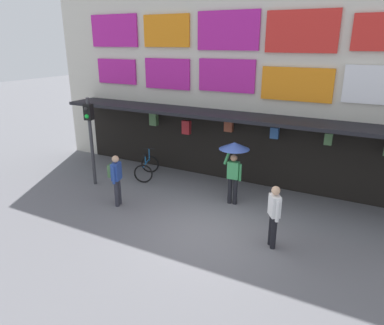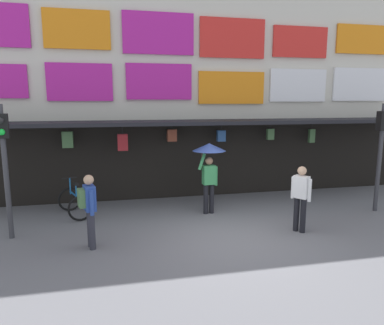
{
  "view_description": "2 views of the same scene",
  "coord_description": "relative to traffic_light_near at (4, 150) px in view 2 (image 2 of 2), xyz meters",
  "views": [
    {
      "loc": [
        3.74,
        -7.94,
        5.04
      ],
      "look_at": [
        -1.39,
        1.67,
        1.3
      ],
      "focal_mm": 33.17,
      "sensor_mm": 36.0,
      "label": 1
    },
    {
      "loc": [
        -2.66,
        -7.63,
        3.25
      ],
      "look_at": [
        -0.57,
        1.99,
        1.54
      ],
      "focal_mm": 32.85,
      "sensor_mm": 36.0,
      "label": 2
    }
  ],
  "objects": [
    {
      "name": "pedestrian_with_umbrella",
      "position": [
        5.14,
        0.83,
        -0.5
      ],
      "size": [
        0.96,
        0.96,
        2.08
      ],
      "color": "black",
      "rests_on": "ground"
    },
    {
      "name": "pedestrian_in_yellow",
      "position": [
        7.0,
        -1.07,
        -1.19
      ],
      "size": [
        0.39,
        0.45,
        1.68
      ],
      "color": "black",
      "rests_on": "ground"
    },
    {
      "name": "ground_plane",
      "position": [
        5.21,
        -1.16,
        -2.14
      ],
      "size": [
        80.0,
        80.0,
        0.0
      ],
      "primitive_type": "plane",
      "color": "slate"
    },
    {
      "name": "bicycle_parked",
      "position": [
        1.33,
        1.46,
        -1.75
      ],
      "size": [
        1.09,
        1.34,
        1.05
      ],
      "color": "black",
      "rests_on": "ground"
    },
    {
      "name": "shopfront",
      "position": [
        5.21,
        3.41,
        1.82
      ],
      "size": [
        18.0,
        2.6,
        8.0
      ],
      "color": "beige",
      "rests_on": "ground"
    },
    {
      "name": "traffic_light_far",
      "position": [
        10.12,
        0.02,
        0.0
      ],
      "size": [
        0.3,
        0.33,
        3.2
      ],
      "color": "#38383D",
      "rests_on": "ground"
    },
    {
      "name": "pedestrian_in_blue",
      "position": [
        1.91,
        -1.02,
        -1.16
      ],
      "size": [
        0.42,
        0.51,
        1.68
      ],
      "color": "#2D2D38",
      "rests_on": "ground"
    },
    {
      "name": "traffic_light_near",
      "position": [
        0.0,
        0.0,
        0.0
      ],
      "size": [
        0.32,
        0.35,
        3.2
      ],
      "color": "#38383D",
      "rests_on": "ground"
    }
  ]
}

